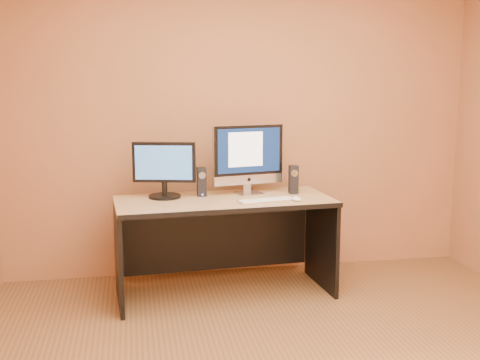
# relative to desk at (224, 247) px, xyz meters

# --- Properties ---
(walls) EXTENTS (4.00, 4.00, 2.60)m
(walls) POSITION_rel_desk_xyz_m (0.24, -1.41, 0.92)
(walls) COLOR #A16241
(walls) RESTS_ON ground
(desk) EXTENTS (1.68, 0.83, 0.76)m
(desk) POSITION_rel_desk_xyz_m (0.00, 0.00, 0.00)
(desk) COLOR tan
(desk) RESTS_ON ground
(imac) EXTENTS (0.61, 0.32, 0.56)m
(imac) POSITION_rel_desk_xyz_m (0.23, 0.16, 0.66)
(imac) COLOR #B0B1B5
(imac) RESTS_ON desk
(second_monitor) EXTENTS (0.53, 0.35, 0.43)m
(second_monitor) POSITION_rel_desk_xyz_m (-0.44, 0.14, 0.59)
(second_monitor) COLOR black
(second_monitor) RESTS_ON desk
(speaker_left) EXTENTS (0.07, 0.07, 0.23)m
(speaker_left) POSITION_rel_desk_xyz_m (-0.15, 0.16, 0.49)
(speaker_left) COLOR black
(speaker_left) RESTS_ON desk
(speaker_right) EXTENTS (0.07, 0.08, 0.23)m
(speaker_right) POSITION_rel_desk_xyz_m (0.58, 0.12, 0.49)
(speaker_right) COLOR black
(speaker_right) RESTS_ON desk
(keyboard) EXTENTS (0.46, 0.20, 0.02)m
(keyboard) POSITION_rel_desk_xyz_m (0.30, -0.14, 0.39)
(keyboard) COLOR silver
(keyboard) RESTS_ON desk
(mouse) EXTENTS (0.07, 0.11, 0.04)m
(mouse) POSITION_rel_desk_xyz_m (0.52, -0.16, 0.40)
(mouse) COLOR white
(mouse) RESTS_ON desk
(cable_a) EXTENTS (0.07, 0.22, 0.01)m
(cable_a) POSITION_rel_desk_xyz_m (0.26, 0.28, 0.38)
(cable_a) COLOR black
(cable_a) RESTS_ON desk
(cable_b) EXTENTS (0.07, 0.18, 0.01)m
(cable_b) POSITION_rel_desk_xyz_m (0.27, 0.29, 0.38)
(cable_b) COLOR black
(cable_b) RESTS_ON desk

